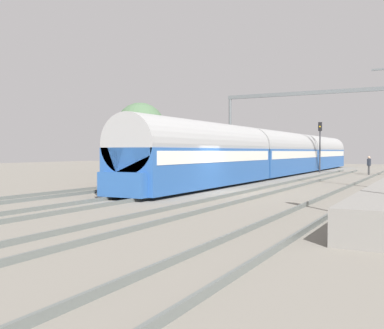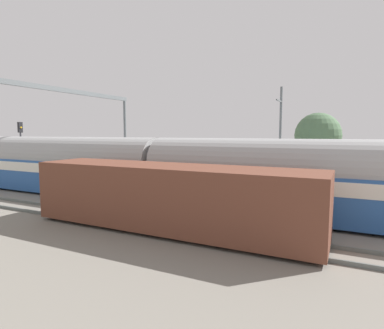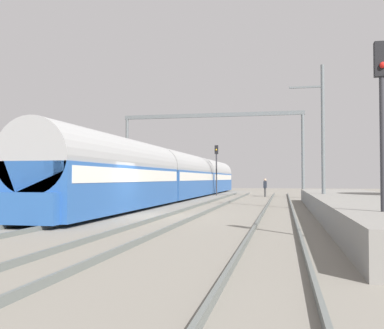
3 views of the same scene
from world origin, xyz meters
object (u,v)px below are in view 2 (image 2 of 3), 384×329
at_px(freight_car, 169,197).
at_px(catenary_gantry, 58,112).
at_px(person_crossing, 90,166).
at_px(railway_signal_far, 21,144).
at_px(passenger_train, 61,165).

xyz_separation_m(freight_car, catenary_gantry, (6.32, 13.89, 4.46)).
height_order(person_crossing, railway_signal_far, railway_signal_far).
xyz_separation_m(passenger_train, railway_signal_far, (1.92, 6.91, 1.33)).
xyz_separation_m(passenger_train, person_crossing, (6.99, 4.11, -0.94)).
bearing_deg(railway_signal_far, catenary_gantry, -87.55).
height_order(person_crossing, catenary_gantry, catenary_gantry).
distance_m(freight_car, railway_signal_far, 19.42).
relative_size(passenger_train, railway_signal_far, 9.50).
height_order(passenger_train, freight_car, passenger_train).
bearing_deg(person_crossing, passenger_train, -47.16).
bearing_deg(passenger_train, railway_signal_far, 74.49).
bearing_deg(freight_car, passenger_train, 69.74).
bearing_deg(freight_car, railway_signal_far, 71.50).
height_order(railway_signal_far, catenary_gantry, catenary_gantry).
bearing_deg(catenary_gantry, person_crossing, 18.65).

